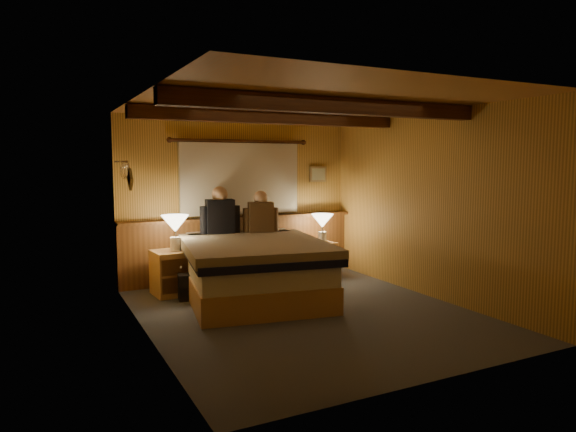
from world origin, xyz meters
TOP-DOWN VIEW (x-y plane):
  - floor at (0.00, 0.00)m, footprint 4.20×4.20m
  - ceiling at (0.00, 0.00)m, footprint 4.20×4.20m
  - wall_back at (0.00, 2.10)m, footprint 3.60×0.00m
  - wall_left at (-1.80, 0.00)m, footprint 0.00×4.20m
  - wall_right at (1.80, 0.00)m, footprint 0.00×4.20m
  - wall_front at (0.00, -2.10)m, footprint 3.60×0.00m
  - wainscot at (0.00, 2.04)m, footprint 3.60×0.23m
  - curtain_window at (0.00, 2.03)m, footprint 2.18×0.09m
  - ceiling_beams at (0.00, 0.15)m, footprint 3.60×1.65m
  - coat_rail at (-1.72, 1.58)m, footprint 0.05×0.55m
  - framed_print at (1.35, 2.08)m, footprint 0.30×0.04m
  - bed at (-0.29, 0.88)m, footprint 2.00×2.44m
  - nightstand_left at (-1.15, 1.53)m, footprint 0.57×0.52m
  - nightstand_right at (1.12, 1.65)m, footprint 0.53×0.49m
  - lamp_left at (-1.13, 1.50)m, footprint 0.36×0.36m
  - lamp_right at (1.16, 1.62)m, footprint 0.34×0.34m
  - person_left at (-0.45, 1.69)m, footprint 0.56×0.27m
  - person_right at (0.12, 1.57)m, footprint 0.50×0.28m
  - duffel_bag at (-0.90, 1.22)m, footprint 0.60×0.41m

SIDE VIEW (x-z plane):
  - floor at x=0.00m, z-range 0.00..0.00m
  - duffel_bag at x=-0.90m, z-range -0.03..0.37m
  - nightstand_right at x=1.12m, z-range 0.00..0.52m
  - nightstand_left at x=-1.15m, z-range 0.00..0.59m
  - bed at x=-0.29m, z-range 0.01..0.77m
  - wainscot at x=0.00m, z-range 0.02..0.96m
  - lamp_right at x=1.16m, z-range 0.61..1.05m
  - lamp_left at x=-1.13m, z-range 0.68..1.15m
  - person_right at x=0.12m, z-range 0.68..1.30m
  - person_left at x=-0.45m, z-range 0.68..1.36m
  - wall_left at x=-1.80m, z-range -0.90..3.30m
  - wall_right at x=1.80m, z-range -0.90..3.30m
  - wall_back at x=0.00m, z-range -0.60..3.00m
  - wall_front at x=0.00m, z-range -0.60..3.00m
  - curtain_window at x=0.00m, z-range 0.96..2.08m
  - framed_print at x=1.35m, z-range 1.43..1.68m
  - coat_rail at x=-1.72m, z-range 1.55..1.79m
  - ceiling_beams at x=0.00m, z-range 2.23..2.39m
  - ceiling at x=0.00m, z-range 2.40..2.40m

